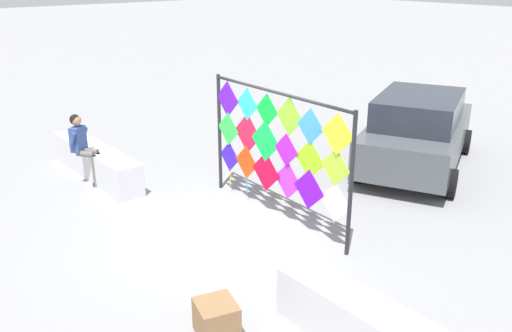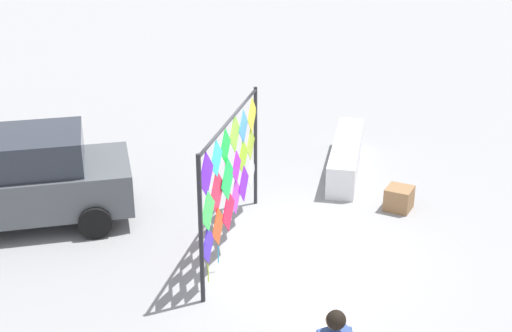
{
  "view_description": "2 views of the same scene",
  "coord_description": "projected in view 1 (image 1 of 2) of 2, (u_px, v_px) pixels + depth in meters",
  "views": [
    {
      "loc": [
        6.87,
        -5.02,
        4.41
      ],
      "look_at": [
        0.57,
        0.23,
        1.36
      ],
      "focal_mm": 37.74,
      "sensor_mm": 36.0,
      "label": 1
    },
    {
      "loc": [
        -10.09,
        -1.36,
        5.78
      ],
      "look_at": [
        -0.05,
        0.66,
        1.62
      ],
      "focal_mm": 46.98,
      "sensor_mm": 36.0,
      "label": 2
    }
  ],
  "objects": [
    {
      "name": "seated_vendor",
      "position": [
        83.0,
        144.0,
        11.31
      ],
      "size": [
        0.74,
        0.68,
        1.53
      ],
      "color": "#666056",
      "rests_on": "ground"
    },
    {
      "name": "parked_car",
      "position": [
        417.0,
        131.0,
        12.29
      ],
      "size": [
        3.63,
        4.89,
        1.74
      ],
      "color": "#4C5156",
      "rests_on": "ground"
    },
    {
      "name": "plaza_ledge_left",
      "position": [
        96.0,
        162.0,
        11.92
      ],
      "size": [
        3.37,
        0.58,
        0.69
      ],
      "primitive_type": "cube",
      "color": "silver",
      "rests_on": "ground"
    },
    {
      "name": "cardboard_box_large",
      "position": [
        216.0,
        319.0,
        6.79
      ],
      "size": [
        0.63,
        0.61,
        0.46
      ],
      "primitive_type": "cube",
      "rotation": [
        0.0,
        0.0,
        -0.29
      ],
      "color": "olive",
      "rests_on": "ground"
    },
    {
      "name": "kite_display_rack",
      "position": [
        276.0,
        143.0,
        9.61
      ],
      "size": [
        3.66,
        0.16,
        2.41
      ],
      "color": "#232328",
      "rests_on": "ground"
    },
    {
      "name": "ground",
      "position": [
        226.0,
        232.0,
        9.5
      ],
      "size": [
        120.0,
        120.0,
        0.0
      ],
      "primitive_type": "plane",
      "color": "gray"
    }
  ]
}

